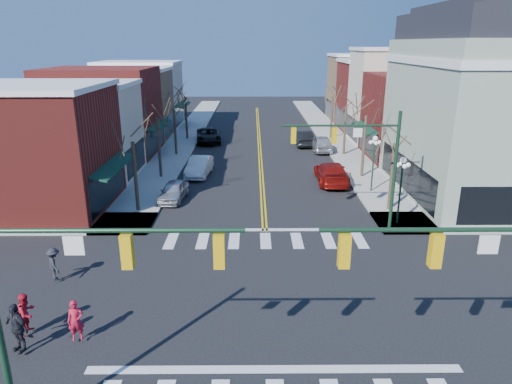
{
  "coord_description": "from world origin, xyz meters",
  "views": [
    {
      "loc": [
        -0.71,
        -17.67,
        10.74
      ],
      "look_at": [
        -0.54,
        6.6,
        2.8
      ],
      "focal_mm": 32.0,
      "sensor_mm": 36.0,
      "label": 1
    }
  ],
  "objects_px": {
    "car_left_mid": "(199,166)",
    "car_right_near": "(331,173)",
    "car_left_far": "(209,135)",
    "car_right_far": "(303,138)",
    "victorian_corner": "(498,104)",
    "lamppost_corner": "(401,179)",
    "pedestrian_dark_a": "(17,327)",
    "pedestrian_dark_b": "(54,264)",
    "car_left_near": "(174,191)",
    "pedestrian_red_b": "(27,313)",
    "car_right_mid": "(321,143)",
    "pedestrian_red_a": "(76,321)",
    "lamppost_midblock": "(374,154)"
  },
  "relations": [
    {
      "from": "car_left_mid",
      "to": "car_right_near",
      "type": "bearing_deg",
      "value": -6.48
    },
    {
      "from": "car_left_far",
      "to": "car_right_far",
      "type": "distance_m",
      "value": 10.68
    },
    {
      "from": "car_left_mid",
      "to": "car_right_near",
      "type": "distance_m",
      "value": 11.1
    },
    {
      "from": "victorian_corner",
      "to": "lamppost_corner",
      "type": "relative_size",
      "value": 3.29
    },
    {
      "from": "car_left_mid",
      "to": "pedestrian_dark_a",
      "type": "xyz_separation_m",
      "value": [
        -3.88,
        -23.46,
        0.32
      ]
    },
    {
      "from": "lamppost_corner",
      "to": "pedestrian_dark_b",
      "type": "bearing_deg",
      "value": -159.08
    },
    {
      "from": "victorian_corner",
      "to": "car_left_far",
      "type": "bearing_deg",
      "value": 139.66
    },
    {
      "from": "car_left_near",
      "to": "car_right_far",
      "type": "distance_m",
      "value": 21.5
    },
    {
      "from": "car_right_near",
      "to": "pedestrian_red_b",
      "type": "xyz_separation_m",
      "value": [
        -14.93,
        -20.13,
        0.14
      ]
    },
    {
      "from": "lamppost_corner",
      "to": "pedestrian_dark_a",
      "type": "bearing_deg",
      "value": -144.94
    },
    {
      "from": "car_right_mid",
      "to": "car_right_far",
      "type": "height_order",
      "value": "car_right_mid"
    },
    {
      "from": "car_left_far",
      "to": "car_right_far",
      "type": "xyz_separation_m",
      "value": [
        10.54,
        -1.71,
        0.03
      ]
    },
    {
      "from": "car_left_mid",
      "to": "pedestrian_dark_a",
      "type": "distance_m",
      "value": 23.78
    },
    {
      "from": "car_left_mid",
      "to": "car_right_far",
      "type": "distance_m",
      "value": 15.59
    },
    {
      "from": "victorian_corner",
      "to": "car_left_near",
      "type": "bearing_deg",
      "value": -177.08
    },
    {
      "from": "victorian_corner",
      "to": "pedestrian_red_a",
      "type": "relative_size",
      "value": 8.87
    },
    {
      "from": "pedestrian_red_a",
      "to": "pedestrian_dark_b",
      "type": "relative_size",
      "value": 1.01
    },
    {
      "from": "car_left_near",
      "to": "pedestrian_red_b",
      "type": "distance_m",
      "value": 16.2
    },
    {
      "from": "lamppost_midblock",
      "to": "car_right_mid",
      "type": "xyz_separation_m",
      "value": [
        -1.8,
        13.85,
        -2.12
      ]
    },
    {
      "from": "lamppost_midblock",
      "to": "car_right_mid",
      "type": "relative_size",
      "value": 0.88
    },
    {
      "from": "victorian_corner",
      "to": "car_right_mid",
      "type": "distance_m",
      "value": 18.48
    },
    {
      "from": "car_left_mid",
      "to": "car_right_near",
      "type": "height_order",
      "value": "car_right_near"
    },
    {
      "from": "car_right_near",
      "to": "lamppost_midblock",
      "type": "bearing_deg",
      "value": 136.85
    },
    {
      "from": "lamppost_midblock",
      "to": "car_right_far",
      "type": "height_order",
      "value": "lamppost_midblock"
    },
    {
      "from": "lamppost_midblock",
      "to": "lamppost_corner",
      "type": "bearing_deg",
      "value": -90.0
    },
    {
      "from": "car_right_near",
      "to": "pedestrian_dark_b",
      "type": "distance_m",
      "value": 22.34
    },
    {
      "from": "car_right_far",
      "to": "lamppost_corner",
      "type": "bearing_deg",
      "value": 95.16
    },
    {
      "from": "lamppost_midblock",
      "to": "car_left_mid",
      "type": "bearing_deg",
      "value": 160.46
    },
    {
      "from": "pedestrian_dark_b",
      "to": "car_left_far",
      "type": "bearing_deg",
      "value": -44.02
    },
    {
      "from": "car_left_near",
      "to": "pedestrian_dark_b",
      "type": "xyz_separation_m",
      "value": [
        -3.6,
        -11.79,
        0.27
      ]
    },
    {
      "from": "car_left_far",
      "to": "lamppost_corner",
      "type": "bearing_deg",
      "value": -67.63
    },
    {
      "from": "car_right_near",
      "to": "car_right_mid",
      "type": "height_order",
      "value": "same"
    },
    {
      "from": "pedestrian_red_b",
      "to": "pedestrian_dark_a",
      "type": "height_order",
      "value": "pedestrian_dark_a"
    },
    {
      "from": "pedestrian_red_b",
      "to": "car_right_mid",
      "type": "bearing_deg",
      "value": -13.61
    },
    {
      "from": "pedestrian_dark_a",
      "to": "car_right_near",
      "type": "bearing_deg",
      "value": 83.29
    },
    {
      "from": "car_right_far",
      "to": "pedestrian_red_a",
      "type": "distance_m",
      "value": 36.78
    },
    {
      "from": "car_left_near",
      "to": "car_left_mid",
      "type": "bearing_deg",
      "value": 85.68
    },
    {
      "from": "victorian_corner",
      "to": "car_left_mid",
      "type": "bearing_deg",
      "value": 166.36
    },
    {
      "from": "lamppost_corner",
      "to": "car_right_far",
      "type": "height_order",
      "value": "lamppost_corner"
    },
    {
      "from": "car_left_mid",
      "to": "pedestrian_red_a",
      "type": "relative_size",
      "value": 2.96
    },
    {
      "from": "car_left_mid",
      "to": "pedestrian_dark_a",
      "type": "height_order",
      "value": "pedestrian_dark_a"
    },
    {
      "from": "car_left_far",
      "to": "car_right_mid",
      "type": "bearing_deg",
      "value": -27.4
    },
    {
      "from": "lamppost_corner",
      "to": "car_right_near",
      "type": "height_order",
      "value": "lamppost_corner"
    },
    {
      "from": "lamppost_midblock",
      "to": "pedestrian_red_a",
      "type": "bearing_deg",
      "value": -130.65
    },
    {
      "from": "car_left_mid",
      "to": "pedestrian_dark_b",
      "type": "relative_size",
      "value": 3.0
    },
    {
      "from": "lamppost_midblock",
      "to": "pedestrian_red_a",
      "type": "height_order",
      "value": "lamppost_midblock"
    },
    {
      "from": "car_left_far",
      "to": "lamppost_midblock",
      "type": "bearing_deg",
      "value": -59.72
    },
    {
      "from": "victorian_corner",
      "to": "car_left_mid",
      "type": "height_order",
      "value": "victorian_corner"
    },
    {
      "from": "victorian_corner",
      "to": "pedestrian_red_b",
      "type": "bearing_deg",
      "value": -146.51
    },
    {
      "from": "pedestrian_red_a",
      "to": "pedestrian_red_b",
      "type": "relative_size",
      "value": 0.97
    }
  ]
}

